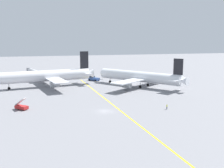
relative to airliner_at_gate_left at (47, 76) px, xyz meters
The scene contains 8 objects.
ground_plane 53.87m from the airliner_at_gate_left, 73.58° to the right, with size 600.00×600.00×0.00m, color gray.
taxiway_stripe 46.31m from the airliner_at_gate_left, 64.20° to the right, with size 0.50×120.00×0.01m, color yellow.
airliner_at_gate_left is the anchor object (origin of this frame).
airliner_being_pushed 44.57m from the airliner_at_gate_left, 15.36° to the right, with size 37.92×43.70×14.48m.
pushback_tug 28.96m from the airliner_at_gate_left, 26.29° to the left, with size 6.74×8.70×2.96m.
gse_stair_truck_yellow 43.22m from the airliner_at_gate_left, 104.17° to the right, with size 4.57×4.62×4.06m.
ground_crew_ramp_agent_by_cones 65.42m from the airliner_at_gate_left, 57.20° to the right, with size 0.43×0.40×1.73m.
jet_bridge 26.13m from the airliner_at_gate_left, 103.99° to the left, with size 8.52×23.64×6.25m.
Camera 1 is at (-21.26, -81.12, 22.78)m, focal length 43.31 mm.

